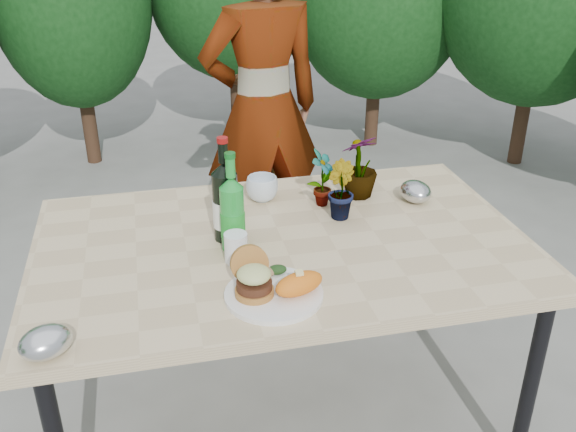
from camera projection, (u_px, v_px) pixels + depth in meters
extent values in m
plane|color=slate|center=(283.00, 413.00, 2.44)|extent=(80.00, 80.00, 0.00)
cube|color=#CFB78A|center=(283.00, 246.00, 2.11)|extent=(1.60, 1.00, 0.04)
cylinder|color=black|center=(530.00, 386.00, 2.05)|extent=(0.05, 0.05, 0.71)
cylinder|color=black|center=(80.00, 298.00, 2.50)|extent=(0.05, 0.05, 0.71)
cylinder|color=black|center=(424.00, 256.00, 2.78)|extent=(0.05, 0.05, 0.71)
cylinder|color=#382316|center=(91.00, 134.00, 4.62)|extent=(0.10, 0.10, 0.42)
ellipsoid|color=#194C1A|center=(71.00, 0.00, 4.20)|extent=(1.04, 1.04, 1.43)
cylinder|color=#382316|center=(238.00, 110.00, 4.99)|extent=(0.10, 0.10, 0.50)
cylinder|color=#382316|center=(372.00, 120.00, 4.96)|extent=(0.10, 0.10, 0.38)
cylinder|color=#382316|center=(519.00, 133.00, 4.60)|extent=(0.10, 0.10, 0.44)
cylinder|color=white|center=(274.00, 294.00, 1.80)|extent=(0.28, 0.28, 0.01)
cylinder|color=#B7722D|center=(254.00, 292.00, 1.79)|extent=(0.11, 0.11, 0.02)
cylinder|color=#472314|center=(254.00, 285.00, 1.77)|extent=(0.10, 0.10, 0.02)
ellipsoid|color=beige|center=(254.00, 274.00, 1.76)|extent=(0.10, 0.10, 0.04)
cylinder|color=#B7722D|center=(249.00, 264.00, 1.83)|extent=(0.11, 0.06, 0.11)
ellipsoid|color=orange|center=(299.00, 284.00, 1.78)|extent=(0.17, 0.12, 0.06)
ellipsoid|color=olive|center=(267.00, 272.00, 1.87)|extent=(0.04, 0.04, 0.02)
ellipsoid|color=#193814|center=(277.00, 270.00, 1.88)|extent=(0.06, 0.04, 0.03)
cylinder|color=black|center=(226.00, 207.00, 2.06)|extent=(0.08, 0.08, 0.23)
cylinder|color=white|center=(226.00, 213.00, 2.07)|extent=(0.08, 0.08, 0.09)
cone|color=black|center=(224.00, 168.00, 2.00)|extent=(0.08, 0.08, 0.04)
cylinder|color=black|center=(223.00, 153.00, 1.98)|extent=(0.03, 0.03, 0.07)
cylinder|color=maroon|center=(222.00, 140.00, 1.96)|extent=(0.04, 0.04, 0.02)
cylinder|color=#1A8F2E|center=(233.00, 218.00, 2.01)|extent=(0.08, 0.08, 0.21)
cylinder|color=#198C26|center=(233.00, 224.00, 2.02)|extent=(0.08, 0.08, 0.08)
cone|color=#1A8F2E|center=(231.00, 183.00, 1.95)|extent=(0.08, 0.08, 0.04)
cylinder|color=#1A8F2E|center=(230.00, 167.00, 1.93)|extent=(0.03, 0.03, 0.06)
cylinder|color=#0C5919|center=(230.00, 155.00, 1.91)|extent=(0.03, 0.03, 0.02)
cylinder|color=white|center=(236.00, 248.00, 1.96)|extent=(0.07, 0.07, 0.09)
imported|color=#22561D|center=(322.00, 178.00, 2.29)|extent=(0.13, 0.13, 0.21)
imported|color=#28511B|center=(340.00, 190.00, 2.21)|extent=(0.10, 0.12, 0.20)
imported|color=#2E6021|center=(360.00, 166.00, 2.35)|extent=(0.17, 0.17, 0.24)
imported|color=silver|center=(262.00, 189.00, 2.35)|extent=(0.15, 0.15, 0.09)
ellipsoid|color=silver|center=(46.00, 342.00, 1.56)|extent=(0.17, 0.16, 0.08)
ellipsoid|color=#B4B7BB|center=(416.00, 191.00, 2.35)|extent=(0.13, 0.15, 0.08)
imported|color=#925C49|center=(263.00, 110.00, 3.07)|extent=(0.67, 0.51, 1.67)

